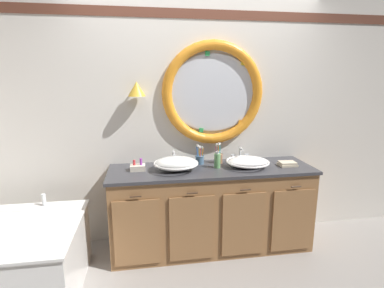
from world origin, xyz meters
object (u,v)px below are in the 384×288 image
(sink_basin_right, at_px, (248,162))
(toothbrush_holder_right, at_px, (219,158))
(sink_basin_left, at_px, (176,164))
(soap_dispenser, at_px, (217,160))
(toiletry_basket, at_px, (138,167))
(toothbrush_holder_left, at_px, (200,159))
(folded_hand_towel, at_px, (287,164))

(sink_basin_right, xyz_separation_m, toothbrush_holder_right, (-0.25, 0.18, 0.01))
(sink_basin_left, distance_m, soap_dispenser, 0.41)
(toiletry_basket, bearing_deg, toothbrush_holder_left, 10.82)
(sink_basin_right, distance_m, toothbrush_holder_left, 0.48)
(toothbrush_holder_right, distance_m, soap_dispenser, 0.17)
(sink_basin_left, bearing_deg, soap_dispenser, 2.81)
(sink_basin_left, distance_m, toothbrush_holder_left, 0.33)
(sink_basin_left, distance_m, toiletry_basket, 0.37)
(toiletry_basket, bearing_deg, soap_dispenser, -3.25)
(toothbrush_holder_right, bearing_deg, soap_dispenser, -108.50)
(toothbrush_holder_left, xyz_separation_m, soap_dispenser, (0.14, -0.16, 0.02))
(soap_dispenser, relative_size, toiletry_basket, 1.22)
(toothbrush_holder_right, relative_size, soap_dispenser, 1.27)
(toiletry_basket, bearing_deg, toothbrush_holder_right, 8.18)
(sink_basin_right, bearing_deg, folded_hand_towel, -4.18)
(toiletry_basket, bearing_deg, sink_basin_left, -10.00)
(sink_basin_left, height_order, toothbrush_holder_left, toothbrush_holder_left)
(soap_dispenser, bearing_deg, toothbrush_holder_left, 130.69)
(soap_dispenser, xyz_separation_m, folded_hand_towel, (0.72, -0.05, -0.06))
(sink_basin_left, xyz_separation_m, toothbrush_holder_right, (0.46, 0.18, -0.01))
(toothbrush_holder_left, height_order, toiletry_basket, toothbrush_holder_left)
(sink_basin_right, relative_size, soap_dispenser, 2.48)
(sink_basin_right, bearing_deg, toiletry_basket, 176.60)
(soap_dispenser, relative_size, folded_hand_towel, 0.99)
(sink_basin_left, height_order, toiletry_basket, sink_basin_left)
(soap_dispenser, bearing_deg, sink_basin_left, -177.19)
(sink_basin_left, relative_size, soap_dispenser, 2.48)
(soap_dispenser, bearing_deg, toiletry_basket, 176.75)
(sink_basin_right, xyz_separation_m, folded_hand_towel, (0.41, -0.03, -0.03))
(sink_basin_left, xyz_separation_m, soap_dispenser, (0.41, 0.02, 0.01))
(sink_basin_right, distance_m, soap_dispenser, 0.31)
(sink_basin_right, distance_m, toothbrush_holder_right, 0.31)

